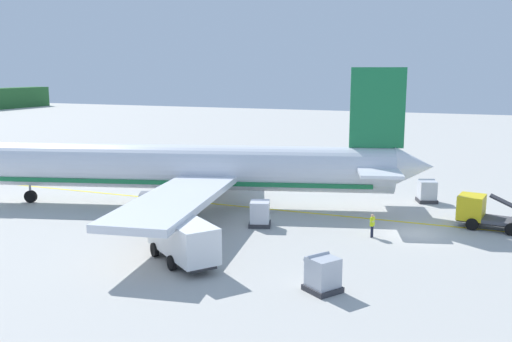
{
  "coord_description": "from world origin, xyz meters",
  "views": [
    {
      "loc": [
        -40.07,
        -3.2,
        11.65
      ],
      "look_at": [
        3.35,
        13.76,
        3.14
      ],
      "focal_mm": 38.75,
      "sensor_mm": 36.0,
      "label": 1
    }
  ],
  "objects_px": {
    "cargo_container_mid": "(323,274)",
    "airliner_foreground": "(186,168)",
    "cargo_container_near": "(260,214)",
    "cargo_container_far": "(427,191)",
    "service_truck_baggage": "(183,239)",
    "crew_loader_left": "(154,215)",
    "crew_marshaller": "(372,224)",
    "service_truck_catering": "(485,213)"
  },
  "relations": [
    {
      "from": "cargo_container_near",
      "to": "cargo_container_mid",
      "type": "relative_size",
      "value": 0.89
    },
    {
      "from": "service_truck_catering",
      "to": "crew_loader_left",
      "type": "relative_size",
      "value": 3.74
    },
    {
      "from": "airliner_foreground",
      "to": "cargo_container_far",
      "type": "distance_m",
      "value": 21.52
    },
    {
      "from": "cargo_container_far",
      "to": "service_truck_baggage",
      "type": "bearing_deg",
      "value": 150.14
    },
    {
      "from": "cargo_container_near",
      "to": "cargo_container_far",
      "type": "distance_m",
      "value": 16.92
    },
    {
      "from": "airliner_foreground",
      "to": "cargo_container_mid",
      "type": "relative_size",
      "value": 17.96
    },
    {
      "from": "cargo_container_near",
      "to": "crew_loader_left",
      "type": "height_order",
      "value": "cargo_container_near"
    },
    {
      "from": "airliner_foreground",
      "to": "service_truck_catering",
      "type": "relative_size",
      "value": 6.25
    },
    {
      "from": "service_truck_baggage",
      "to": "crew_loader_left",
      "type": "relative_size",
      "value": 3.58
    },
    {
      "from": "airliner_foreground",
      "to": "crew_loader_left",
      "type": "relative_size",
      "value": 23.35
    },
    {
      "from": "cargo_container_mid",
      "to": "crew_marshaller",
      "type": "xyz_separation_m",
      "value": [
        10.71,
        -0.81,
        0.06
      ]
    },
    {
      "from": "cargo_container_near",
      "to": "service_truck_catering",
      "type": "bearing_deg",
      "value": -70.49
    },
    {
      "from": "airliner_foreground",
      "to": "service_truck_baggage",
      "type": "bearing_deg",
      "value": -152.53
    },
    {
      "from": "cargo_container_near",
      "to": "cargo_container_far",
      "type": "height_order",
      "value": "cargo_container_far"
    },
    {
      "from": "crew_loader_left",
      "to": "crew_marshaller",
      "type": "bearing_deg",
      "value": -76.6
    },
    {
      "from": "airliner_foreground",
      "to": "crew_marshaller",
      "type": "bearing_deg",
      "value": -100.85
    },
    {
      "from": "cargo_container_near",
      "to": "cargo_container_mid",
      "type": "distance_m",
      "value": 13.0
    },
    {
      "from": "crew_marshaller",
      "to": "crew_loader_left",
      "type": "distance_m",
      "value": 15.99
    },
    {
      "from": "service_truck_catering",
      "to": "cargo_container_mid",
      "type": "bearing_deg",
      "value": 152.87
    },
    {
      "from": "service_truck_baggage",
      "to": "crew_marshaller",
      "type": "distance_m",
      "value": 13.74
    },
    {
      "from": "service_truck_catering",
      "to": "cargo_container_near",
      "type": "bearing_deg",
      "value": 109.51
    },
    {
      "from": "cargo_container_near",
      "to": "airliner_foreground",
      "type": "bearing_deg",
      "value": 67.48
    },
    {
      "from": "service_truck_catering",
      "to": "cargo_container_near",
      "type": "relative_size",
      "value": 3.24
    },
    {
      "from": "airliner_foreground",
      "to": "cargo_container_near",
      "type": "xyz_separation_m",
      "value": [
        -3.34,
        -8.05,
        -2.43
      ]
    },
    {
      "from": "service_truck_baggage",
      "to": "cargo_container_near",
      "type": "height_order",
      "value": "service_truck_baggage"
    },
    {
      "from": "cargo_container_mid",
      "to": "crew_loader_left",
      "type": "bearing_deg",
      "value": 64.56
    },
    {
      "from": "cargo_container_near",
      "to": "cargo_container_far",
      "type": "xyz_separation_m",
      "value": [
        12.69,
        -11.19,
        0.02
      ]
    },
    {
      "from": "airliner_foreground",
      "to": "service_truck_baggage",
      "type": "xyz_separation_m",
      "value": [
        -12.67,
        -6.59,
        -1.85
      ]
    },
    {
      "from": "cargo_container_far",
      "to": "crew_loader_left",
      "type": "bearing_deg",
      "value": 131.54
    },
    {
      "from": "service_truck_baggage",
      "to": "cargo_container_far",
      "type": "bearing_deg",
      "value": -29.86
    },
    {
      "from": "airliner_foreground",
      "to": "crew_loader_left",
      "type": "xyz_separation_m",
      "value": [
        -6.86,
        -0.93,
        -2.35
      ]
    },
    {
      "from": "cargo_container_mid",
      "to": "airliner_foreground",
      "type": "bearing_deg",
      "value": 48.47
    },
    {
      "from": "airliner_foreground",
      "to": "cargo_container_mid",
      "type": "distance_m",
      "value": 21.07
    },
    {
      "from": "cargo_container_near",
      "to": "crew_marshaller",
      "type": "bearing_deg",
      "value": -88.79
    },
    {
      "from": "service_truck_catering",
      "to": "cargo_container_far",
      "type": "xyz_separation_m",
      "value": [
        7.05,
        4.72,
        -0.2
      ]
    },
    {
      "from": "service_truck_baggage",
      "to": "cargo_container_mid",
      "type": "xyz_separation_m",
      "value": [
        -1.2,
        -9.08,
        -0.6
      ]
    },
    {
      "from": "cargo_container_near",
      "to": "crew_loader_left",
      "type": "distance_m",
      "value": 7.94
    },
    {
      "from": "airliner_foreground",
      "to": "cargo_container_near",
      "type": "bearing_deg",
      "value": -112.52
    },
    {
      "from": "service_truck_catering",
      "to": "crew_loader_left",
      "type": "distance_m",
      "value": 24.78
    },
    {
      "from": "airliner_foreground",
      "to": "cargo_container_far",
      "type": "xyz_separation_m",
      "value": [
        9.35,
        -19.23,
        -2.41
      ]
    },
    {
      "from": "airliner_foreground",
      "to": "crew_marshaller",
      "type": "height_order",
      "value": "airliner_foreground"
    },
    {
      "from": "service_truck_catering",
      "to": "crew_loader_left",
      "type": "xyz_separation_m",
      "value": [
        -9.16,
        23.02,
        -0.14
      ]
    }
  ]
}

